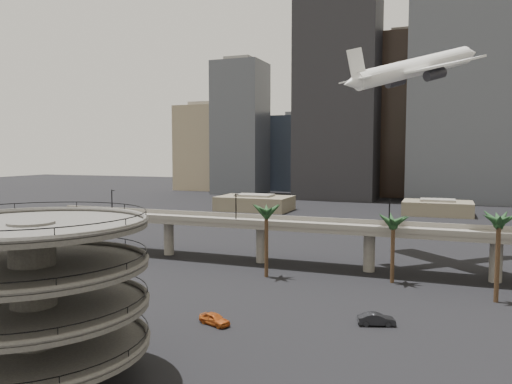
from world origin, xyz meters
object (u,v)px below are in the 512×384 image
at_px(airborne_jet, 414,68).
at_px(car_b, 376,319).
at_px(car_a, 215,319).
at_px(overpass, 313,230).
at_px(parking_ramp, 33,287).

bearing_deg(airborne_jet, car_b, -137.42).
bearing_deg(car_a, airborne_jet, -2.08).
bearing_deg(overpass, parking_ramp, -102.43).
height_order(parking_ramp, car_b, parking_ramp).
xyz_separation_m(overpass, airborne_jet, (17.46, 14.29, 32.82)).
relative_size(parking_ramp, overpass, 0.17).
relative_size(overpass, car_a, 28.03).
distance_m(parking_ramp, car_b, 42.22).
xyz_separation_m(parking_ramp, car_a, (9.07, 21.66, -9.05)).
relative_size(overpass, airborne_jet, 4.51).
bearing_deg(car_a, parking_ramp, 177.69).
height_order(overpass, car_a, overpass).
xyz_separation_m(airborne_jet, car_a, (-21.39, -51.63, -39.37)).
distance_m(parking_ramp, overpass, 60.46).
bearing_deg(airborne_jet, parking_ramp, -158.38).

